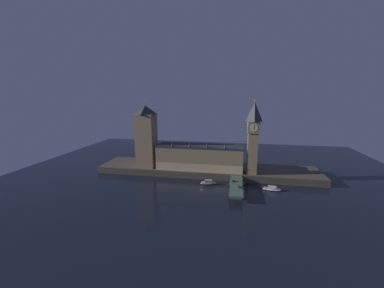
# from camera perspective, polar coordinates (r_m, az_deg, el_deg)

# --- Properties ---
(ground_plane) EXTENTS (400.00, 400.00, 0.00)m
(ground_plane) POSITION_cam_1_polar(r_m,az_deg,el_deg) (208.72, 2.31, -10.37)
(ground_plane) COLOR black
(embankment) EXTENTS (220.00, 42.00, 6.50)m
(embankment) POSITION_cam_1_polar(r_m,az_deg,el_deg) (243.95, 3.62, -6.24)
(embankment) COLOR #4C4438
(embankment) RESTS_ON ground_plane
(parliament_hall) EXTENTS (83.78, 23.17, 28.75)m
(parliament_hall) POSITION_cam_1_polar(r_m,az_deg,el_deg) (233.73, 1.87, -3.15)
(parliament_hall) COLOR #9E845B
(parliament_hall) RESTS_ON embankment
(clock_tower) EXTENTS (11.12, 11.23, 68.05)m
(clock_tower) POSITION_cam_1_polar(r_m,az_deg,el_deg) (221.02, 14.62, 1.99)
(clock_tower) COLOR #9E845B
(clock_tower) RESTS_ON embankment
(victoria_tower) EXTENTS (18.27, 18.27, 68.17)m
(victoria_tower) POSITION_cam_1_polar(r_m,az_deg,el_deg) (242.12, -11.01, 1.84)
(victoria_tower) COLOR #9E845B
(victoria_tower) RESTS_ON embankment
(bridge) EXTENTS (10.51, 46.00, 6.22)m
(bridge) POSITION_cam_1_polar(r_m,az_deg,el_deg) (200.82, 10.63, -10.22)
(bridge) COLOR #476656
(bridge) RESTS_ON ground_plane
(car_northbound_lead) EXTENTS (1.89, 4.01, 1.38)m
(car_northbound_lead) POSITION_cam_1_polar(r_m,az_deg,el_deg) (206.26, 10.01, -8.78)
(car_northbound_lead) COLOR black
(car_northbound_lead) RESTS_ON bridge
(car_southbound_lead) EXTENTS (2.05, 4.17, 1.36)m
(car_southbound_lead) POSITION_cam_1_polar(r_m,az_deg,el_deg) (194.33, 11.35, -10.15)
(car_southbound_lead) COLOR red
(car_southbound_lead) RESTS_ON bridge
(pedestrian_mid_walk) EXTENTS (0.38, 0.38, 1.59)m
(pedestrian_mid_walk) POSITION_cam_1_polar(r_m,az_deg,el_deg) (198.08, 12.02, -9.69)
(pedestrian_mid_walk) COLOR black
(pedestrian_mid_walk) RESTS_ON bridge
(pedestrian_far_rail) EXTENTS (0.38, 0.38, 1.72)m
(pedestrian_far_rail) POSITION_cam_1_polar(r_m,az_deg,el_deg) (214.60, 9.41, -7.86)
(pedestrian_far_rail) COLOR black
(pedestrian_far_rail) RESTS_ON bridge
(street_lamp_near) EXTENTS (1.34, 0.60, 6.36)m
(street_lamp_near) POSITION_cam_1_polar(r_m,az_deg,el_deg) (184.89, 9.12, -10.12)
(street_lamp_near) COLOR #2D3333
(street_lamp_near) RESTS_ON bridge
(street_lamp_mid) EXTENTS (1.34, 0.60, 6.44)m
(street_lamp_mid) POSITION_cam_1_polar(r_m,az_deg,el_deg) (198.76, 12.16, -8.63)
(street_lamp_mid) COLOR #2D3333
(street_lamp_mid) RESTS_ON bridge
(street_lamp_far) EXTENTS (1.34, 0.60, 6.62)m
(street_lamp_far) POSITION_cam_1_polar(r_m,az_deg,el_deg) (212.46, 9.33, -7.13)
(street_lamp_far) COLOR #2D3333
(street_lamp_far) RESTS_ON bridge
(boat_upstream) EXTENTS (14.85, 6.91, 4.26)m
(boat_upstream) POSITION_cam_1_polar(r_m,az_deg,el_deg) (214.09, 3.99, -9.36)
(boat_upstream) COLOR #B2A893
(boat_upstream) RESTS_ON ground_plane
(boat_downstream) EXTENTS (15.58, 6.64, 3.97)m
(boat_downstream) POSITION_cam_1_polar(r_m,az_deg,el_deg) (211.76, 18.83, -10.27)
(boat_downstream) COLOR white
(boat_downstream) RESTS_ON ground_plane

